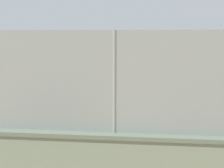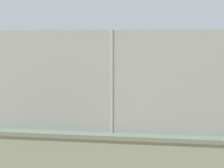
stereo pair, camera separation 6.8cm
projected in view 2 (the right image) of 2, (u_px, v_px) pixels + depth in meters
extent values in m
plane|color=tan|center=(118.00, 82.00, 18.92)|extent=(260.00, 260.00, 0.00)
cube|color=#556151|center=(112.00, 134.00, 4.90)|extent=(26.10, 0.72, 0.08)
cube|color=gray|center=(112.00, 83.00, 4.72)|extent=(25.57, 0.35, 1.84)
cylinder|color=gray|center=(112.00, 83.00, 4.72)|extent=(0.07, 0.07, 1.84)
cylinder|color=navy|center=(18.00, 113.00, 10.41)|extent=(0.16, 0.16, 0.74)
cylinder|color=navy|center=(16.00, 114.00, 10.21)|extent=(0.16, 0.16, 0.74)
cylinder|color=#D14C42|center=(16.00, 97.00, 10.19)|extent=(0.36, 0.36, 0.55)
cylinder|color=brown|center=(17.00, 93.00, 10.45)|extent=(0.53, 0.12, 0.16)
cylinder|color=brown|center=(5.00, 96.00, 9.90)|extent=(0.53, 0.12, 0.16)
sphere|color=brown|center=(15.00, 88.00, 10.12)|extent=(0.21, 0.21, 0.21)
cylinder|color=white|center=(15.00, 85.00, 10.10)|extent=(0.23, 0.23, 0.05)
cylinder|color=black|center=(0.00, 96.00, 9.91)|extent=(0.30, 0.06, 0.04)
cylinder|color=black|center=(128.00, 86.00, 15.43)|extent=(0.19, 0.19, 0.80)
cylinder|color=black|center=(126.00, 87.00, 15.25)|extent=(0.19, 0.19, 0.80)
cylinder|color=#429951|center=(127.00, 75.00, 15.21)|extent=(0.42, 0.42, 0.59)
cylinder|color=brown|center=(128.00, 72.00, 15.48)|extent=(0.57, 0.24, 0.17)
cylinder|color=brown|center=(120.00, 73.00, 15.02)|extent=(0.57, 0.24, 0.17)
sphere|color=brown|center=(127.00, 68.00, 15.13)|extent=(0.23, 0.23, 0.23)
cylinder|color=white|center=(127.00, 66.00, 15.11)|extent=(0.29, 0.29, 0.05)
cylinder|color=navy|center=(161.00, 80.00, 17.35)|extent=(0.16, 0.16, 0.84)
cylinder|color=navy|center=(164.00, 80.00, 17.34)|extent=(0.16, 0.16, 0.84)
cylinder|color=#3372B2|center=(163.00, 69.00, 17.21)|extent=(0.36, 0.36, 0.62)
cylinder|color=tan|center=(158.00, 67.00, 17.16)|extent=(0.12, 0.59, 0.17)
cylinder|color=tan|center=(168.00, 68.00, 16.88)|extent=(0.12, 0.59, 0.17)
sphere|color=tan|center=(163.00, 63.00, 17.13)|extent=(0.24, 0.24, 0.24)
cylinder|color=red|center=(163.00, 61.00, 17.11)|extent=(0.26, 0.26, 0.05)
cube|color=brown|center=(1.00, 139.00, 7.65)|extent=(1.60, 0.40, 0.06)
cube|color=#333338|center=(22.00, 147.00, 7.63)|extent=(0.06, 0.38, 0.45)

